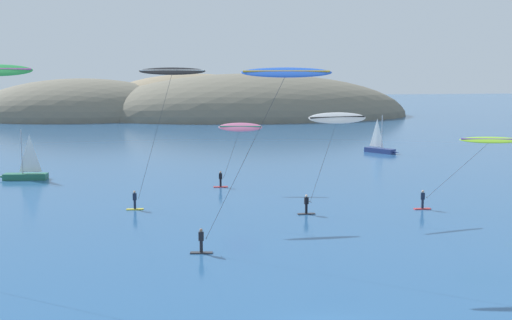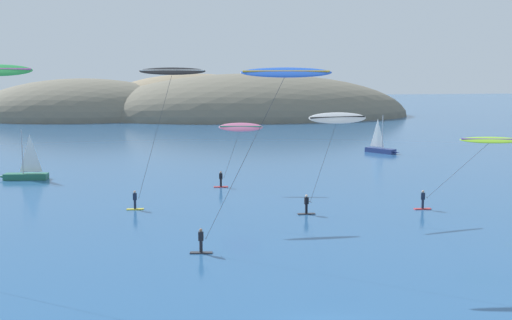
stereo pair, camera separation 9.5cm
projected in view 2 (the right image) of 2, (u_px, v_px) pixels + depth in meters
name	position (u px, v px, depth m)	size (l,w,h in m)	color
headland_island	(185.00, 117.00, 174.70)	(127.44, 57.02, 23.36)	#6B6656
sailboat_near	(23.00, 174.00, 72.54)	(5.97, 2.11, 5.70)	#23664C
sailboat_far	(382.00, 149.00, 96.25)	(4.02, 5.52, 5.70)	navy
kitesurfer_blue	(279.00, 86.00, 41.62)	(9.37, 2.56, 12.48)	#2D2D33
kitesurfer_pink	(239.00, 132.00, 66.94)	(5.20, 2.23, 6.88)	red
kitesurfer_black	(170.00, 81.00, 55.75)	(7.17, 1.52, 12.57)	yellow
kitesurfer_white	(335.00, 124.00, 54.85)	(6.40, 2.30, 8.71)	#2D2D33
kitesurfer_lime	(485.00, 146.00, 55.70)	(8.92, 3.18, 6.55)	red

